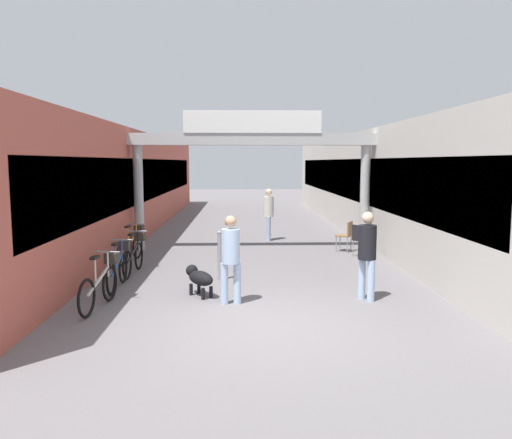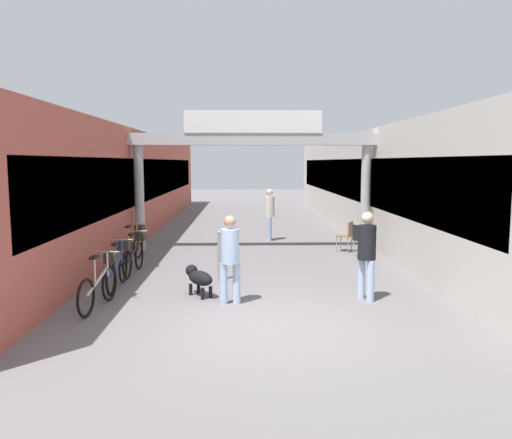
# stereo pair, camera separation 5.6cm
# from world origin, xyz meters

# --- Properties ---
(ground_plane) EXTENTS (80.00, 80.00, 0.00)m
(ground_plane) POSITION_xyz_m (0.00, 0.00, 0.00)
(ground_plane) COLOR slate
(storefront_left) EXTENTS (3.00, 26.00, 3.62)m
(storefront_left) POSITION_xyz_m (-5.09, 11.00, 1.81)
(storefront_left) COLOR #B25142
(storefront_left) RESTS_ON ground_plane
(storefront_right) EXTENTS (3.00, 26.00, 3.62)m
(storefront_right) POSITION_xyz_m (5.09, 11.00, 1.81)
(storefront_right) COLOR beige
(storefront_right) RESTS_ON ground_plane
(arcade_sign_gateway) EXTENTS (7.40, 0.47, 4.08)m
(arcade_sign_gateway) POSITION_xyz_m (0.00, 6.88, 2.89)
(arcade_sign_gateway) COLOR #B2B2B2
(arcade_sign_gateway) RESTS_ON ground_plane
(pedestrian_with_dog) EXTENTS (0.39, 0.36, 1.64)m
(pedestrian_with_dog) POSITION_xyz_m (-0.54, 1.21, 0.94)
(pedestrian_with_dog) COLOR #A5BFE0
(pedestrian_with_dog) RESTS_ON ground_plane
(pedestrian_companion) EXTENTS (0.47, 0.47, 1.69)m
(pedestrian_companion) POSITION_xyz_m (2.03, 1.39, 0.97)
(pedestrian_companion) COLOR #A5BFE0
(pedestrian_companion) RESTS_ON ground_plane
(pedestrian_carrying_crate) EXTENTS (0.36, 0.39, 1.73)m
(pedestrian_carrying_crate) POSITION_xyz_m (0.59, 8.70, 0.99)
(pedestrian_carrying_crate) COLOR #A5BFE0
(pedestrian_carrying_crate) RESTS_ON ground_plane
(dog_on_leash) EXTENTS (0.70, 0.79, 0.58)m
(dog_on_leash) POSITION_xyz_m (-1.17, 1.78, 0.37)
(dog_on_leash) COLOR black
(dog_on_leash) RESTS_ON ground_plane
(bicycle_silver_nearest) EXTENTS (0.46, 1.68, 0.98)m
(bicycle_silver_nearest) POSITION_xyz_m (-2.87, 1.07, 0.44)
(bicycle_silver_nearest) COLOR black
(bicycle_silver_nearest) RESTS_ON ground_plane
(bicycle_blue_second) EXTENTS (0.46, 1.69, 0.98)m
(bicycle_blue_second) POSITION_xyz_m (-2.91, 2.50, 0.44)
(bicycle_blue_second) COLOR black
(bicycle_blue_second) RESTS_ON ground_plane
(bicycle_black_third) EXTENTS (0.46, 1.69, 0.98)m
(bicycle_black_third) POSITION_xyz_m (-2.86, 3.85, 0.44)
(bicycle_black_third) COLOR black
(bicycle_black_third) RESTS_ON ground_plane
(bicycle_orange_farthest) EXTENTS (0.48, 1.67, 0.98)m
(bicycle_orange_farthest) POSITION_xyz_m (-3.23, 5.26, 0.44)
(bicycle_orange_farthest) COLOR black
(bicycle_orange_farthest) RESTS_ON ground_plane
(bollard_post_metal) EXTENTS (0.10, 0.10, 1.12)m
(bollard_post_metal) POSITION_xyz_m (-0.82, 3.08, 0.57)
(bollard_post_metal) COLOR gray
(bollard_post_metal) RESTS_ON ground_plane
(cafe_chair_black_nearer) EXTENTS (0.53, 0.53, 0.89)m
(cafe_chair_black_nearer) POSITION_xyz_m (2.93, 5.69, 0.54)
(cafe_chair_black_nearer) COLOR gray
(cafe_chair_black_nearer) RESTS_ON ground_plane
(cafe_chair_wood_farther) EXTENTS (0.55, 0.55, 0.89)m
(cafe_chair_wood_farther) POSITION_xyz_m (2.74, 6.51, 0.54)
(cafe_chair_wood_farther) COLOR gray
(cafe_chair_wood_farther) RESTS_ON ground_plane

